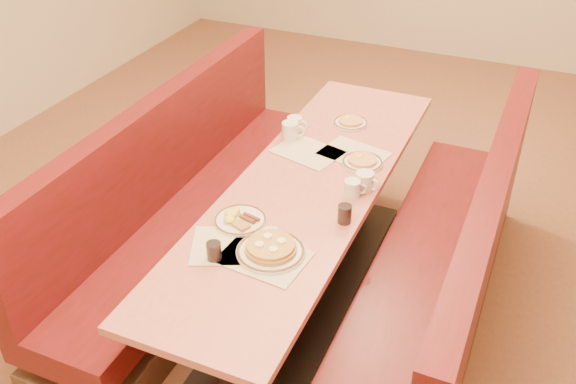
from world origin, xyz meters
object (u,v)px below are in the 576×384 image
at_px(soda_tumbler_near, 214,251).
at_px(coffee_mug_c, 365,181).
at_px(coffee_mug_b, 291,131).
at_px(booth_right, 441,280).
at_px(eggs_plate, 239,220).
at_px(soda_tumbler_mid, 345,214).
at_px(coffee_mug_a, 353,188).
at_px(coffee_mug_d, 295,124).
at_px(diner_table, 307,242).
at_px(pancake_plate, 271,250).
at_px(booth_left, 190,213).

bearing_deg(soda_tumbler_near, coffee_mug_c, 61.36).
distance_m(coffee_mug_b, soda_tumbler_near, 1.13).
xyz_separation_m(booth_right, eggs_plate, (-0.90, -0.44, 0.40)).
xyz_separation_m(eggs_plate, soda_tumbler_mid, (0.45, 0.20, 0.03)).
bearing_deg(coffee_mug_a, coffee_mug_b, 122.25).
xyz_separation_m(coffee_mug_b, coffee_mug_d, (-0.01, 0.09, -0.00)).
xyz_separation_m(diner_table, coffee_mug_d, (-0.28, 0.49, 0.42)).
bearing_deg(pancake_plate, coffee_mug_a, 72.66).
distance_m(diner_table, eggs_plate, 0.61).
distance_m(soda_tumbler_near, soda_tumbler_mid, 0.64).
relative_size(booth_right, eggs_plate, 10.08).
bearing_deg(booth_left, coffee_mug_b, 40.56).
bearing_deg(soda_tumbler_mid, coffee_mug_c, 89.26).
height_order(coffee_mug_a, soda_tumbler_mid, soda_tumbler_mid).
bearing_deg(coffee_mug_c, coffee_mug_a, -105.39).
bearing_deg(coffee_mug_d, eggs_plate, -89.68).
bearing_deg(coffee_mug_d, coffee_mug_c, -44.04).
distance_m(coffee_mug_c, soda_tumbler_near, 0.88).
height_order(pancake_plate, coffee_mug_d, coffee_mug_d).
height_order(coffee_mug_d, soda_tumbler_mid, coffee_mug_d).
relative_size(pancake_plate, coffee_mug_d, 2.45).
height_order(booth_left, soda_tumbler_mid, booth_left).
height_order(booth_left, soda_tumbler_near, booth_left).
bearing_deg(booth_left, booth_right, 0.00).
relative_size(pancake_plate, soda_tumbler_mid, 3.32).
distance_m(booth_left, eggs_plate, 0.82).
bearing_deg(eggs_plate, booth_right, 25.88).
height_order(pancake_plate, coffee_mug_b, coffee_mug_b).
bearing_deg(diner_table, coffee_mug_d, 119.62).
relative_size(diner_table, coffee_mug_d, 20.39).
height_order(pancake_plate, eggs_plate, pancake_plate).
bearing_deg(coffee_mug_a, soda_tumbler_mid, -99.66).
relative_size(eggs_plate, coffee_mug_c, 1.89).
xyz_separation_m(diner_table, pancake_plate, (0.07, -0.59, 0.40)).
bearing_deg(pancake_plate, soda_tumbler_near, -147.80).
distance_m(pancake_plate, coffee_mug_b, 1.04).
relative_size(booth_left, coffee_mug_b, 18.80).
distance_m(coffee_mug_b, soda_tumbler_mid, 0.84).
bearing_deg(coffee_mug_a, booth_right, -16.59).
bearing_deg(coffee_mug_a, eggs_plate, -153.00).
height_order(diner_table, coffee_mug_b, coffee_mug_b).
bearing_deg(soda_tumbler_mid, coffee_mug_a, 98.90).
height_order(eggs_plate, coffee_mug_d, coffee_mug_d).
height_order(diner_table, eggs_plate, eggs_plate).
height_order(booth_right, coffee_mug_d, booth_right).
height_order(diner_table, pancake_plate, pancake_plate).
bearing_deg(pancake_plate, booth_right, 41.55).
xyz_separation_m(booth_right, coffee_mug_d, (-1.01, 0.49, 0.44)).
distance_m(diner_table, coffee_mug_b, 0.64).
height_order(booth_right, coffee_mug_b, booth_right).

